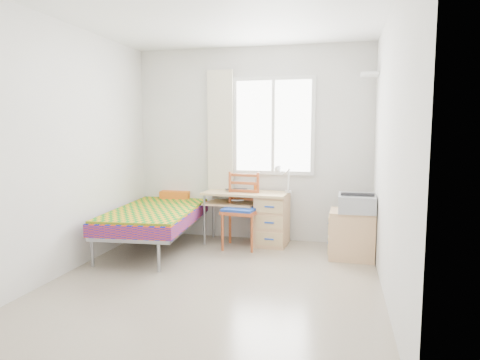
# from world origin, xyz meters

# --- Properties ---
(floor) EXTENTS (3.50, 3.50, 0.00)m
(floor) POSITION_xyz_m (0.00, 0.00, 0.00)
(floor) COLOR #BCAD93
(floor) RESTS_ON ground
(ceiling) EXTENTS (3.50, 3.50, 0.00)m
(ceiling) POSITION_xyz_m (0.00, 0.00, 2.60)
(ceiling) COLOR white
(ceiling) RESTS_ON wall_back
(wall_back) EXTENTS (3.20, 0.00, 3.20)m
(wall_back) POSITION_xyz_m (0.00, 1.75, 1.30)
(wall_back) COLOR silver
(wall_back) RESTS_ON ground
(wall_left) EXTENTS (0.00, 3.50, 3.50)m
(wall_left) POSITION_xyz_m (-1.60, 0.00, 1.30)
(wall_left) COLOR silver
(wall_left) RESTS_ON ground
(wall_right) EXTENTS (0.00, 3.50, 3.50)m
(wall_right) POSITION_xyz_m (1.60, 0.00, 1.30)
(wall_right) COLOR silver
(wall_right) RESTS_ON ground
(window) EXTENTS (1.10, 0.04, 1.30)m
(window) POSITION_xyz_m (0.30, 1.73, 1.55)
(window) COLOR white
(window) RESTS_ON wall_back
(curtain) EXTENTS (0.35, 0.05, 1.70)m
(curtain) POSITION_xyz_m (-0.42, 1.68, 1.45)
(curtain) COLOR beige
(curtain) RESTS_ON wall_back
(floating_shelf) EXTENTS (0.20, 0.32, 0.03)m
(floating_shelf) POSITION_xyz_m (1.49, 1.40, 2.15)
(floating_shelf) COLOR white
(floating_shelf) RESTS_ON wall_right
(bed) EXTENTS (1.13, 2.15, 0.90)m
(bed) POSITION_xyz_m (-1.06, 1.12, 0.44)
(bed) COLOR gray
(bed) RESTS_ON floor
(desk) EXTENTS (1.13, 0.57, 0.69)m
(desk) POSITION_xyz_m (0.27, 1.47, 0.38)
(desk) COLOR tan
(desk) RESTS_ON floor
(chair) EXTENTS (0.47, 0.47, 0.97)m
(chair) POSITION_xyz_m (-0.03, 1.29, 0.54)
(chair) COLOR #9D3A1E
(chair) RESTS_ON floor
(cabinet) EXTENTS (0.53, 0.47, 0.56)m
(cabinet) POSITION_xyz_m (1.34, 1.11, 0.28)
(cabinet) COLOR tan
(cabinet) RESTS_ON floor
(printer) EXTENTS (0.42, 0.48, 0.21)m
(printer) POSITION_xyz_m (1.38, 1.09, 0.67)
(printer) COLOR #929599
(printer) RESTS_ON cabinet
(laptop) EXTENTS (0.35, 0.28, 0.02)m
(laptop) POSITION_xyz_m (-0.16, 1.54, 0.70)
(laptop) COLOR black
(laptop) RESTS_ON desk
(pen_cup) EXTENTS (0.07, 0.07, 0.09)m
(pen_cup) POSITION_xyz_m (0.10, 1.60, 0.73)
(pen_cup) COLOR orange
(pen_cup) RESTS_ON desk
(task_lamp) EXTENTS (0.21, 0.31, 0.36)m
(task_lamp) POSITION_xyz_m (0.47, 1.44, 0.91)
(task_lamp) COLOR white
(task_lamp) RESTS_ON desk
(book) EXTENTS (0.17, 0.22, 0.02)m
(book) POSITION_xyz_m (-0.19, 1.45, 0.59)
(book) COLOR gray
(book) RESTS_ON desk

